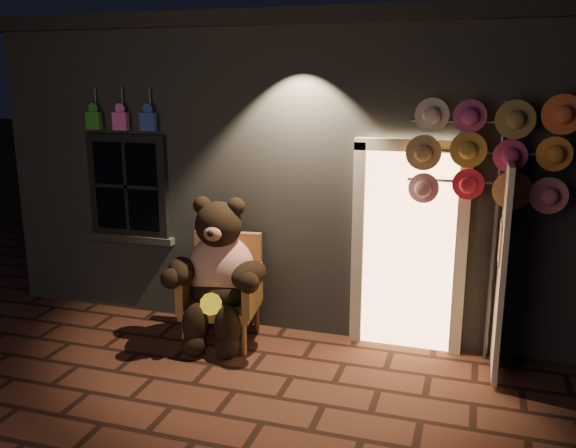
% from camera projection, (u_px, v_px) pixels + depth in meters
% --- Properties ---
extents(ground, '(60.00, 60.00, 0.00)m').
position_uv_depth(ground, '(235.00, 391.00, 5.55)').
color(ground, '#4D2A1D').
rests_on(ground, ground).
extents(shop_building, '(7.30, 5.95, 3.51)m').
position_uv_depth(shop_building, '(337.00, 151.00, 8.84)').
color(shop_building, slate).
rests_on(shop_building, ground).
extents(wicker_armchair, '(0.86, 0.80, 1.14)m').
position_uv_depth(wicker_armchair, '(223.00, 288.00, 6.56)').
color(wicker_armchair, '#9D5F3D').
rests_on(wicker_armchair, ground).
extents(teddy_bear, '(1.14, 0.95, 1.58)m').
position_uv_depth(teddy_bear, '(218.00, 273.00, 6.37)').
color(teddy_bear, '#B83213').
rests_on(teddy_bear, ground).
extents(hat_rack, '(1.49, 0.22, 2.59)m').
position_uv_depth(hat_rack, '(490.00, 156.00, 5.64)').
color(hat_rack, '#59595E').
rests_on(hat_rack, ground).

